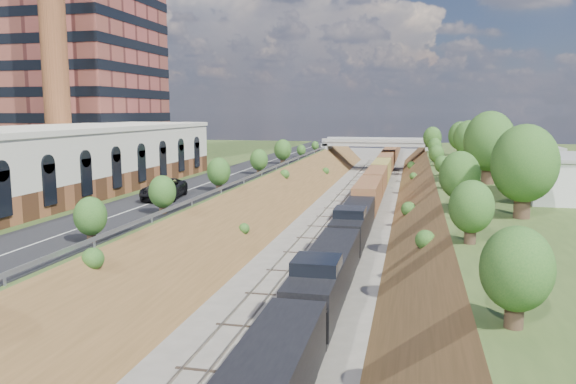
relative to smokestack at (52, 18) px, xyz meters
name	(u,v)px	position (x,y,z in m)	size (l,w,h in m)	color
platform_left	(100,194)	(3.00, 4.00, -22.50)	(44.00, 180.00, 5.00)	#364D1F
embankment_left	(257,218)	(25.00, 4.00, -25.00)	(7.07, 180.00, 7.07)	brown
embankment_right	(434,226)	(47.00, 4.00, -25.00)	(7.07, 180.00, 7.07)	brown
rail_left_track	(322,221)	(33.40, 4.00, -24.91)	(1.58, 180.00, 0.18)	gray
rail_right_track	(364,222)	(38.60, 4.00, -24.91)	(1.58, 180.00, 0.18)	gray
road	(223,178)	(20.50, 4.00, -19.95)	(8.00, 180.00, 0.10)	black
guardrail	(253,175)	(24.60, 3.80, -19.45)	(0.10, 171.00, 0.70)	#99999E
commercial_building	(19,166)	(8.00, -18.00, -16.49)	(14.30, 62.30, 7.00)	brown
smokestack	(52,18)	(0.00, 0.00, 0.00)	(3.20, 3.20, 40.00)	brown
overpass	(376,149)	(36.00, 66.00, -20.08)	(24.50, 8.30, 7.40)	gray
white_building_near	(570,178)	(59.50, -4.00, -18.00)	(9.00, 12.00, 4.00)	silver
white_building_far	(523,161)	(59.00, 18.00, -18.20)	(8.00, 10.00, 3.60)	silver
tree_right_large	(525,164)	(53.00, -16.00, -15.62)	(5.25, 5.25, 7.61)	#473323
tree_left_crest	(52,227)	(24.20, -36.00, -17.96)	(2.45, 2.45, 3.55)	#473323
freight_train	(381,171)	(38.60, 40.64, -22.44)	(2.94, 181.32, 4.55)	black
suv	(164,189)	(20.62, -13.58, -18.92)	(3.26, 7.07, 1.97)	black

